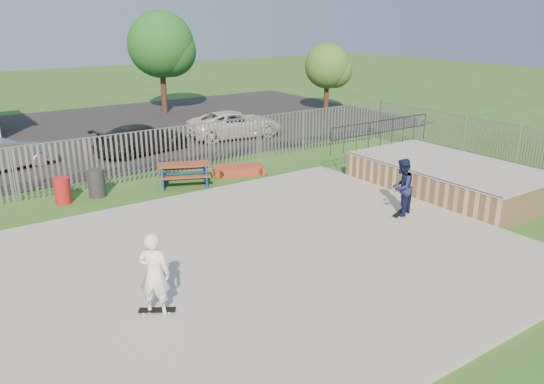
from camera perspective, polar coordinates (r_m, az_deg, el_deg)
ground at (r=14.42m, az=-2.29°, el=-7.74°), size 120.00×120.00×0.00m
concrete_slab at (r=14.39m, az=-2.30°, el=-7.47°), size 15.00×12.00×0.15m
quarter_pipe at (r=21.12m, az=18.34°, el=1.57°), size 5.50×7.05×2.19m
fence at (r=18.24m, az=-7.44°, el=1.21°), size 26.04×16.02×2.00m
picnic_table at (r=21.17m, az=-9.44°, el=1.95°), size 2.47×2.29×0.84m
funbox at (r=22.27m, az=-3.54°, el=2.34°), size 2.01×1.48×0.36m
trash_bin_red at (r=20.16m, az=-21.62°, el=0.14°), size 0.56×0.56×0.94m
trash_bin_grey at (r=20.47m, az=-18.35°, el=0.91°), size 0.62×0.62×1.03m
parking_lot at (r=31.38m, az=-21.39°, el=5.55°), size 40.00×18.00×0.02m
car_silver at (r=25.53m, az=-26.73°, el=3.64°), size 4.23×2.26×1.32m
car_dark at (r=26.39m, az=-13.75°, el=5.60°), size 5.06×2.92×1.38m
car_white at (r=29.06m, az=-3.98°, el=7.29°), size 5.40×3.00×1.43m
tree_mid at (r=36.87m, az=-11.88°, el=15.26°), size 4.34×4.34×6.70m
tree_right at (r=36.54m, az=5.96°, el=13.32°), size 3.00×3.00×4.63m
skateboard_a at (r=17.88m, az=13.55°, el=-2.27°), size 0.82×0.48×0.08m
skateboard_b at (r=12.22m, az=-12.26°, el=-12.38°), size 0.78×0.59×0.08m
skater_navy at (r=17.59m, az=13.77°, el=0.50°), size 1.12×1.00×1.89m
skater_white at (r=11.79m, az=-12.56°, el=-8.60°), size 0.82×0.80×1.89m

